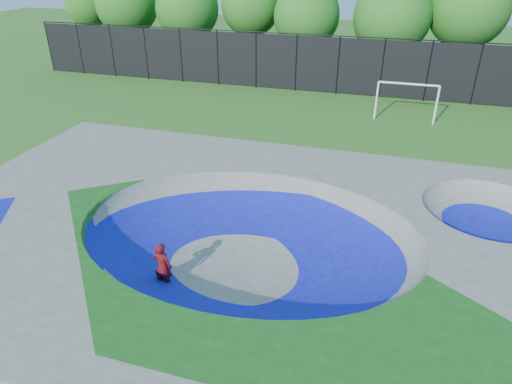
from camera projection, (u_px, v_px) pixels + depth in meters
ground at (249, 265)px, 15.12m from camera, size 120.00×120.00×0.00m
skate_deck at (248, 246)px, 14.76m from camera, size 22.00×14.00×1.50m
skater at (163, 266)px, 13.71m from camera, size 0.61×0.41×1.64m
skateboard at (165, 287)px, 14.08m from camera, size 0.78×0.23×0.05m
soccer_goal at (407, 95)px, 26.87m from camera, size 3.55×0.12×2.34m
fence at (338, 64)px, 31.87m from camera, size 48.09×0.09×4.04m
treeline at (333, 12)px, 34.87m from camera, size 51.68×7.03×8.26m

